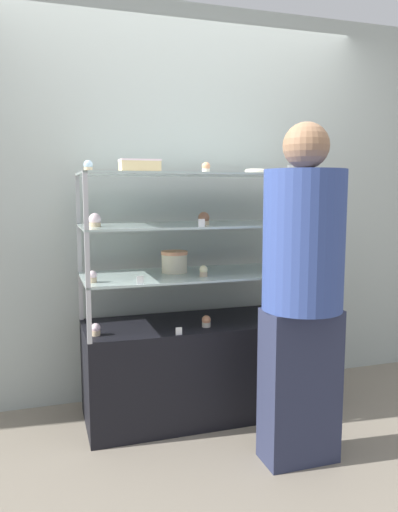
# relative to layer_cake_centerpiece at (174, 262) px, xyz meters

# --- Properties ---
(ground_plane) EXTENTS (20.00, 20.00, 0.00)m
(ground_plane) POSITION_rel_layer_cake_centerpiece_xyz_m (0.14, -0.07, -0.96)
(ground_plane) COLOR gray
(back_wall) EXTENTS (8.00, 0.05, 2.60)m
(back_wall) POSITION_rel_layer_cake_centerpiece_xyz_m (0.14, 0.35, 0.34)
(back_wall) COLOR #A8B2AD
(back_wall) RESTS_ON ground_plane
(display_base) EXTENTS (1.40, 0.55, 0.59)m
(display_base) POSITION_rel_layer_cake_centerpiece_xyz_m (0.14, -0.07, -0.66)
(display_base) COLOR black
(display_base) RESTS_ON ground_plane
(display_riser_lower) EXTENTS (1.40, 0.55, 0.30)m
(display_riser_lower) POSITION_rel_layer_cake_centerpiece_xyz_m (0.14, -0.07, -0.08)
(display_riser_lower) COLOR #B7B7BC
(display_riser_lower) RESTS_ON display_base
(display_riser_middle) EXTENTS (1.40, 0.55, 0.30)m
(display_riser_middle) POSITION_rel_layer_cake_centerpiece_xyz_m (0.14, -0.07, 0.22)
(display_riser_middle) COLOR #B7B7BC
(display_riser_middle) RESTS_ON display_riser_lower
(display_riser_upper) EXTENTS (1.40, 0.55, 0.30)m
(display_riser_upper) POSITION_rel_layer_cake_centerpiece_xyz_m (0.14, -0.07, 0.52)
(display_riser_upper) COLOR #B7B7BC
(display_riser_upper) RESTS_ON display_riser_middle
(layer_cake_centerpiece) EXTENTS (0.16, 0.16, 0.13)m
(layer_cake_centerpiece) POSITION_rel_layer_cake_centerpiece_xyz_m (0.00, 0.00, 0.00)
(layer_cake_centerpiece) COLOR beige
(layer_cake_centerpiece) RESTS_ON display_riser_lower
(sheet_cake_frosted) EXTENTS (0.22, 0.14, 0.07)m
(sheet_cake_frosted) POSITION_rel_layer_cake_centerpiece_xyz_m (-0.23, -0.12, 0.57)
(sheet_cake_frosted) COLOR #DBBC84
(sheet_cake_frosted) RESTS_ON display_riser_upper
(cupcake_0) EXTENTS (0.05, 0.05, 0.07)m
(cupcake_0) POSITION_rel_layer_cake_centerpiece_xyz_m (-0.50, -0.19, -0.33)
(cupcake_0) COLOR #CCB28C
(cupcake_0) RESTS_ON display_base
(cupcake_1) EXTENTS (0.05, 0.05, 0.07)m
(cupcake_1) POSITION_rel_layer_cake_centerpiece_xyz_m (0.13, -0.21, -0.33)
(cupcake_1) COLOR beige
(cupcake_1) RESTS_ON display_base
(cupcake_2) EXTENTS (0.05, 0.05, 0.07)m
(cupcake_2) POSITION_rel_layer_cake_centerpiece_xyz_m (0.79, -0.17, -0.33)
(cupcake_2) COLOR white
(cupcake_2) RESTS_ON display_base
(price_tag_0) EXTENTS (0.04, 0.00, 0.04)m
(price_tag_0) POSITION_rel_layer_cake_centerpiece_xyz_m (-0.06, -0.32, -0.34)
(price_tag_0) COLOR white
(price_tag_0) RESTS_ON display_base
(cupcake_3) EXTENTS (0.05, 0.05, 0.07)m
(cupcake_3) POSITION_rel_layer_cake_centerpiece_xyz_m (-0.51, -0.19, -0.03)
(cupcake_3) COLOR #CCB28C
(cupcake_3) RESTS_ON display_riser_lower
(cupcake_4) EXTENTS (0.05, 0.05, 0.07)m
(cupcake_4) POSITION_rel_layer_cake_centerpiece_xyz_m (0.12, -0.19, -0.03)
(cupcake_4) COLOR #CCB28C
(cupcake_4) RESTS_ON display_riser_lower
(cupcake_5) EXTENTS (0.05, 0.05, 0.07)m
(cupcake_5) POSITION_rel_layer_cake_centerpiece_xyz_m (0.78, -0.20, -0.03)
(cupcake_5) COLOR beige
(cupcake_5) RESTS_ON display_riser_lower
(price_tag_1) EXTENTS (0.04, 0.00, 0.04)m
(price_tag_1) POSITION_rel_layer_cake_centerpiece_xyz_m (-0.28, -0.32, -0.04)
(price_tag_1) COLOR white
(price_tag_1) RESTS_ON display_riser_lower
(cupcake_6) EXTENTS (0.07, 0.07, 0.08)m
(cupcake_6) POSITION_rel_layer_cake_centerpiece_xyz_m (-0.49, -0.12, 0.27)
(cupcake_6) COLOR #CCB28C
(cupcake_6) RESTS_ON display_riser_middle
(cupcake_7) EXTENTS (0.07, 0.07, 0.08)m
(cupcake_7) POSITION_rel_layer_cake_centerpiece_xyz_m (0.14, -0.16, 0.27)
(cupcake_7) COLOR #CCB28C
(cupcake_7) RESTS_ON display_riser_middle
(cupcake_8) EXTENTS (0.07, 0.07, 0.08)m
(cupcake_8) POSITION_rel_layer_cake_centerpiece_xyz_m (0.78, -0.14, 0.27)
(cupcake_8) COLOR #CCB28C
(cupcake_8) RESTS_ON display_riser_middle
(price_tag_2) EXTENTS (0.04, 0.00, 0.04)m
(price_tag_2) POSITION_rel_layer_cake_centerpiece_xyz_m (0.07, -0.32, 0.25)
(price_tag_2) COLOR white
(price_tag_2) RESTS_ON display_riser_middle
(cupcake_9) EXTENTS (0.05, 0.05, 0.06)m
(cupcake_9) POSITION_rel_layer_cake_centerpiece_xyz_m (-0.52, -0.18, 0.56)
(cupcake_9) COLOR #CCB28C
(cupcake_9) RESTS_ON display_riser_upper
(cupcake_10) EXTENTS (0.05, 0.05, 0.06)m
(cupcake_10) POSITION_rel_layer_cake_centerpiece_xyz_m (0.14, -0.20, 0.56)
(cupcake_10) COLOR beige
(cupcake_10) RESTS_ON display_riser_upper
(cupcake_11) EXTENTS (0.05, 0.05, 0.06)m
(cupcake_11) POSITION_rel_layer_cake_centerpiece_xyz_m (0.77, -0.17, 0.56)
(cupcake_11) COLOR #CCB28C
(cupcake_11) RESTS_ON display_riser_upper
(price_tag_3) EXTENTS (0.04, 0.00, 0.04)m
(price_tag_3) POSITION_rel_layer_cake_centerpiece_xyz_m (0.61, -0.32, 0.55)
(price_tag_3) COLOR white
(price_tag_3) RESTS_ON display_riser_upper
(donut_glazed) EXTENTS (0.14, 0.14, 0.03)m
(donut_glazed) POSITION_rel_layer_cake_centerpiece_xyz_m (0.52, -0.02, 0.55)
(donut_glazed) COLOR #EFE5CC
(donut_glazed) RESTS_ON display_riser_upper
(customer_figure) EXTENTS (0.40, 0.40, 1.72)m
(customer_figure) POSITION_rel_layer_cake_centerpiece_xyz_m (0.46, -0.75, -0.04)
(customer_figure) COLOR #282D47
(customer_figure) RESTS_ON ground_plane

